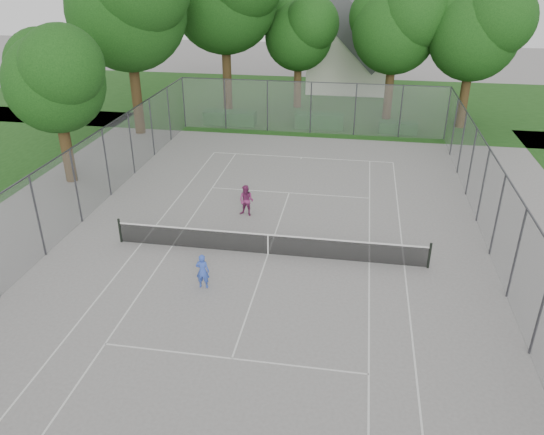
% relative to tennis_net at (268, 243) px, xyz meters
% --- Properties ---
extents(ground, '(120.00, 120.00, 0.00)m').
position_rel_tennis_net_xyz_m(ground, '(0.00, 0.00, -0.51)').
color(ground, slate).
rests_on(ground, ground).
extents(grass_far, '(60.00, 20.00, 0.00)m').
position_rel_tennis_net_xyz_m(grass_far, '(0.00, 26.00, -0.51)').
color(grass_far, '#184012').
rests_on(grass_far, ground).
extents(court_markings, '(11.03, 23.83, 0.01)m').
position_rel_tennis_net_xyz_m(court_markings, '(0.00, 0.00, -0.50)').
color(court_markings, silver).
rests_on(court_markings, ground).
extents(tennis_net, '(12.87, 0.10, 1.10)m').
position_rel_tennis_net_xyz_m(tennis_net, '(0.00, 0.00, 0.00)').
color(tennis_net, black).
rests_on(tennis_net, ground).
extents(perimeter_fence, '(18.08, 34.08, 3.52)m').
position_rel_tennis_net_xyz_m(perimeter_fence, '(0.00, 0.00, 1.30)').
color(perimeter_fence, '#38383D').
rests_on(perimeter_fence, ground).
extents(tree_far_midleft, '(5.98, 5.46, 8.59)m').
position_rel_tennis_net_xyz_m(tree_far_midleft, '(-1.69, 23.90, 5.39)').
color(tree_far_midleft, '#372614').
rests_on(tree_far_midleft, ground).
extents(tree_far_midright, '(6.84, 6.25, 9.84)m').
position_rel_tennis_net_xyz_m(tree_far_midright, '(5.41, 21.56, 6.25)').
color(tree_far_midright, '#372614').
rests_on(tree_far_midright, ground).
extents(tree_far_right, '(6.81, 6.22, 9.79)m').
position_rel_tennis_net_xyz_m(tree_far_right, '(10.55, 20.15, 6.21)').
color(tree_far_right, '#372614').
rests_on(tree_far_right, ground).
extents(tree_side_back, '(8.68, 7.92, 12.47)m').
position_rel_tennis_net_xyz_m(tree_side_back, '(-11.54, 15.04, 8.07)').
color(tree_side_back, '#372614').
rests_on(tree_side_back, ground).
extents(tree_side_front, '(5.76, 5.26, 8.28)m').
position_rel_tennis_net_xyz_m(tree_side_front, '(-11.88, 6.08, 5.18)').
color(tree_side_front, '#372614').
rests_on(tree_side_front, ground).
extents(hedge_left, '(3.79, 1.14, 0.95)m').
position_rel_tennis_net_xyz_m(hedge_left, '(-5.99, 18.18, -0.04)').
color(hedge_left, '#164417').
rests_on(hedge_left, ground).
extents(hedge_mid, '(3.40, 0.97, 1.07)m').
position_rel_tennis_net_xyz_m(hedge_mid, '(0.52, 18.24, 0.02)').
color(hedge_mid, '#164417').
rests_on(hedge_mid, ground).
extents(hedge_right, '(2.56, 0.94, 0.77)m').
position_rel_tennis_net_xyz_m(hedge_right, '(6.01, 17.99, -0.13)').
color(hedge_right, '#164417').
rests_on(hedge_right, ground).
extents(house, '(7.54, 5.84, 9.38)m').
position_rel_tennis_net_xyz_m(house, '(2.21, 31.08, 3.27)').
color(house, silver).
rests_on(house, ground).
extents(girl_player, '(0.51, 0.34, 1.37)m').
position_rel_tennis_net_xyz_m(girl_player, '(-1.94, -2.76, 0.18)').
color(girl_player, blue).
rests_on(girl_player, ground).
extents(woman_player, '(0.84, 0.72, 1.50)m').
position_rel_tennis_net_xyz_m(woman_player, '(-1.63, 3.46, 0.24)').
color(woman_player, '#7F2A5E').
rests_on(woman_player, ground).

